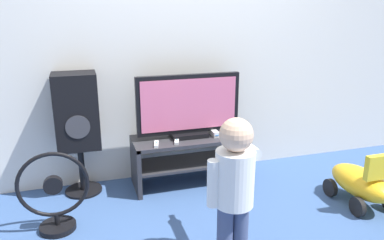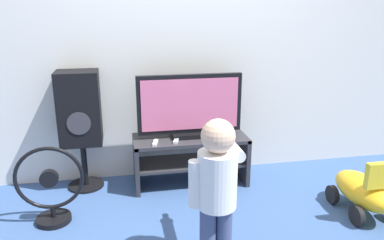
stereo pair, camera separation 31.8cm
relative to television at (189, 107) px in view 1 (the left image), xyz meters
The scene contains 11 objects.
ground_plane 0.75m from the television, 90.00° to the right, with size 16.00×16.00×0.00m, color #38568C.
wall_back 0.65m from the television, 90.00° to the left, with size 10.00×0.06×2.60m.
tv_stand 0.42m from the television, 90.00° to the right, with size 1.01×0.41×0.44m.
television is the anchor object (origin of this frame).
game_console 0.34m from the television, ahead, with size 0.05×0.18×0.05m.
remote_primary 0.44m from the television, 156.42° to the right, with size 0.06×0.13×0.03m.
remote_secondary 0.32m from the television, 140.06° to the right, with size 0.07×0.13×0.03m.
child 1.14m from the television, 92.43° to the right, with size 0.36×0.52×0.94m.
speaker_tower 0.94m from the television, behind, with size 0.35×0.31×1.04m.
floor_fan 1.30m from the television, 157.34° to the right, with size 0.49×0.26×0.60m.
ride_on_toy 1.55m from the television, 33.04° to the right, with size 0.35×0.61×0.48m.
Camera 1 is at (-0.90, -2.79, 1.54)m, focal length 35.00 mm.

